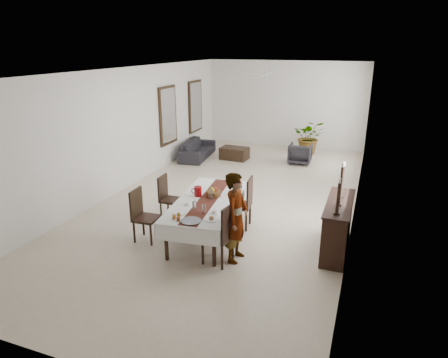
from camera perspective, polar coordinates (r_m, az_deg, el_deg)
floor at (r=10.30m, az=1.14°, el=-2.71°), size 6.00×12.00×0.00m
ceiling at (r=9.60m, az=1.27°, el=15.35°), size 6.00×12.00×0.02m
wall_back at (r=15.53m, az=8.72°, el=10.51°), size 6.00×0.02×3.20m
wall_front at (r=4.91m, az=-23.17°, el=-9.11°), size 6.00×0.02×3.20m
wall_left at (r=11.17m, az=-13.59°, el=7.03°), size 0.02×12.00×3.20m
wall_right at (r=9.30m, az=18.96°, el=4.24°), size 0.02×12.00×3.20m
dining_table_top at (r=8.09m, az=-2.33°, el=-3.22°), size 1.30×2.56×0.05m
table_leg_fl at (r=7.39m, az=-8.25°, el=-8.93°), size 0.08×0.08×0.72m
table_leg_fr at (r=7.13m, az=-1.41°, el=-9.83°), size 0.08×0.08×0.72m
table_leg_bl at (r=9.39m, az=-2.95°, el=-2.56°), size 0.08×0.08×0.72m
table_leg_br at (r=9.19m, az=2.44°, el=-3.06°), size 0.08×0.08×0.72m
tablecloth_top at (r=8.08m, az=-2.33°, el=-3.02°), size 1.50×2.76×0.01m
tablecloth_drape_left at (r=8.31m, az=-6.29°, el=-3.59°), size 0.31×2.62×0.31m
tablecloth_drape_right at (r=8.00m, az=1.82°, el=-4.39°), size 0.31×2.62×0.31m
tablecloth_drape_near at (r=7.00m, az=-5.35°, el=-8.02°), size 1.20×0.15×0.31m
tablecloth_drape_far at (r=9.32m, az=-0.06°, el=-0.96°), size 1.20×0.15×0.31m
table_runner at (r=8.08m, az=-2.33°, el=-2.97°), size 0.65×2.58×0.00m
red_pitcher at (r=8.25m, az=-3.75°, el=-1.77°), size 0.17×0.17×0.20m
pitcher_handle at (r=8.28m, az=-4.33°, el=-1.72°), size 0.12×0.03×0.12m
wine_glass_near at (r=7.42m, az=-2.86°, el=-4.29°), size 0.07×0.07×0.17m
wine_glass_mid at (r=7.58m, az=-4.28°, el=-3.82°), size 0.07×0.07×0.17m
wine_glass_far at (r=8.08m, az=-1.89°, el=-2.31°), size 0.07×0.07×0.17m
teacup_right at (r=7.44m, az=-1.38°, el=-4.67°), size 0.09×0.09×0.06m
saucer_right at (r=7.45m, az=-1.38°, el=-4.85°), size 0.15×0.15×0.01m
teacup_left at (r=7.84m, az=-5.23°, el=-3.50°), size 0.09×0.09×0.06m
saucer_left at (r=7.85m, az=-5.22°, el=-3.67°), size 0.15×0.15×0.01m
plate_near_right at (r=7.18m, az=-1.79°, el=-5.81°), size 0.25×0.25×0.02m
bread_near_right at (r=7.16m, az=-1.79°, el=-5.60°), size 0.09×0.09×0.09m
plate_near_left at (r=7.49m, az=-6.24°, el=-4.81°), size 0.25×0.25×0.02m
plate_far_left at (r=8.67m, az=-3.37°, el=-1.40°), size 0.25×0.25×0.02m
serving_tray at (r=7.13m, az=-4.75°, el=-6.00°), size 0.37×0.37×0.02m
jam_jar_a at (r=7.17m, az=-6.55°, el=-5.69°), size 0.07×0.07×0.08m
jam_jar_b at (r=7.25m, az=-7.15°, el=-5.41°), size 0.07×0.07×0.08m
jam_jar_c at (r=7.32m, az=-6.49°, el=-5.14°), size 0.07×0.07×0.08m
fruit_basket at (r=8.28m, az=-1.50°, el=-2.05°), size 0.31×0.31×0.10m
fruit_red at (r=8.26m, az=-1.26°, el=-1.52°), size 0.09×0.09×0.09m
fruit_green at (r=8.29m, az=-1.72°, el=-1.45°), size 0.08×0.08×0.08m
fruit_yellow at (r=8.20m, az=-1.60°, el=-1.67°), size 0.09×0.09×0.09m
chair_right_near_seat at (r=7.19m, az=-0.89°, el=-8.23°), size 0.55×0.55×0.06m
chair_right_near_leg_fl at (r=7.08m, az=-0.27°, el=-11.16°), size 0.06×0.06×0.48m
chair_right_near_leg_fr at (r=7.38m, az=1.26°, el=-9.82°), size 0.06×0.06×0.48m
chair_right_near_leg_bl at (r=7.25m, az=-3.06°, el=-10.39°), size 0.06×0.06×0.48m
chair_right_near_leg_br at (r=7.55m, az=-1.44°, el=-9.11°), size 0.06×0.06×0.48m
chair_right_near_back at (r=6.94m, az=0.69°, el=-6.20°), size 0.12×0.49×0.62m
chair_right_far_seat at (r=8.55m, az=2.23°, el=-3.77°), size 0.51×0.51×0.05m
chair_right_far_leg_fl at (r=8.45m, az=3.19°, el=-6.02°), size 0.05×0.05×0.47m
chair_right_far_leg_fr at (r=8.79m, az=3.73°, el=-5.00°), size 0.05×0.05×0.47m
chair_right_far_leg_bl at (r=8.53m, az=0.64°, el=-5.74°), size 0.05×0.05×0.47m
chair_right_far_leg_br at (r=8.87m, az=1.28°, el=-4.74°), size 0.05×0.05×0.47m
chair_right_far_back at (r=8.39m, az=3.69°, el=-1.89°), size 0.08×0.47×0.60m
chair_left_near_seat at (r=8.12m, az=-11.04°, el=-5.55°), size 0.47×0.47×0.05m
chair_left_near_leg_fl at (r=8.46m, az=-11.45°, el=-6.44°), size 0.05×0.05×0.45m
chair_left_near_leg_fr at (r=8.17m, az=-12.70°, el=-7.46°), size 0.05×0.05×0.45m
chair_left_near_leg_bl at (r=8.29m, az=-9.19°, el=-6.82°), size 0.05×0.05×0.45m
chair_left_near_leg_br at (r=8.00m, az=-10.39°, el=-7.89°), size 0.05×0.05×0.45m
chair_left_near_back at (r=8.10m, az=-12.46°, el=-3.35°), size 0.06×0.45×0.58m
chair_left_far_seat at (r=9.04m, az=-7.58°, el=-3.00°), size 0.44×0.44×0.05m
chair_left_far_leg_fl at (r=9.35m, az=-8.01°, el=-3.83°), size 0.04×0.04×0.42m
chair_left_far_leg_fr at (r=9.06m, az=-8.99°, el=-4.62°), size 0.04×0.04×0.42m
chair_left_far_leg_bl at (r=9.20m, az=-6.07°, el=-4.12°), size 0.04×0.04×0.42m
chair_left_far_leg_br at (r=8.92m, az=-7.01°, el=-4.93°), size 0.04×0.04×0.42m
chair_left_far_back at (r=9.02m, az=-8.76°, el=-1.14°), size 0.05×0.42×0.54m
woman at (r=7.14m, az=1.75°, el=-5.52°), size 0.42×0.62×1.67m
sideboard_body at (r=7.89m, az=15.88°, el=-6.65°), size 0.43×1.60×0.96m
sideboard_top at (r=7.69m, az=16.21°, el=-3.30°), size 0.47×1.67×0.03m
candlestick_near_base at (r=7.14m, az=15.81°, el=-4.74°), size 0.11×0.11×0.03m
candlestick_near_shaft at (r=7.03m, az=16.01°, el=-2.62°), size 0.05×0.05×0.53m
candlestick_near_candle at (r=6.93m, az=16.23°, el=-0.24°), size 0.04×0.04×0.09m
candlestick_mid_base at (r=7.53m, az=16.12°, el=-3.51°), size 0.11×0.11×0.03m
candlestick_mid_shaft at (r=7.41m, az=16.37°, el=-0.91°), size 0.05×0.05×0.69m
candlestick_mid_candle at (r=7.29m, az=16.65°, el=1.98°), size 0.04×0.04×0.09m
candlestick_far_base at (r=7.93m, az=16.40°, el=-2.40°), size 0.11×0.11×0.03m
candlestick_far_shaft at (r=7.83m, az=16.61°, el=-0.29°), size 0.05×0.05×0.59m
candlestick_far_candle at (r=7.73m, az=16.84°, el=2.07°), size 0.04×0.04×0.09m
sofa at (r=13.95m, az=-3.84°, el=4.29°), size 1.02×2.10×0.59m
armchair at (r=13.41m, az=10.82°, el=3.57°), size 0.73×0.75×0.67m
coffee_table at (r=13.73m, az=1.49°, el=3.69°), size 0.95×0.66×0.41m
potted_plant at (r=14.71m, az=12.12°, el=5.92°), size 1.23×1.11×1.21m
mirror_frame_near at (r=12.99m, az=-8.03°, el=8.96°), size 0.06×1.05×1.85m
mirror_glass_near at (r=12.98m, az=-7.89°, el=8.95°), size 0.01×0.90×1.70m
mirror_frame_far at (r=14.85m, az=-4.13°, el=10.30°), size 0.06×1.05×1.85m
mirror_glass_far at (r=14.83m, az=-4.01°, el=10.30°), size 0.01×0.90×1.70m
fan_rod at (r=12.47m, az=6.02°, el=15.58°), size 0.04×0.04×0.20m
fan_hub at (r=12.49m, az=5.99°, el=14.66°), size 0.16×0.16×0.08m
fan_blade_n at (r=12.82m, az=6.41°, el=14.75°), size 0.10×0.55×0.01m
fan_blade_s at (r=12.15m, az=5.55°, el=14.57°), size 0.10×0.55×0.01m
fan_blade_e at (r=12.40m, az=7.60°, el=14.58°), size 0.55×0.10×0.01m
fan_blade_w at (r=12.58m, az=4.40°, el=14.74°), size 0.55×0.10×0.01m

